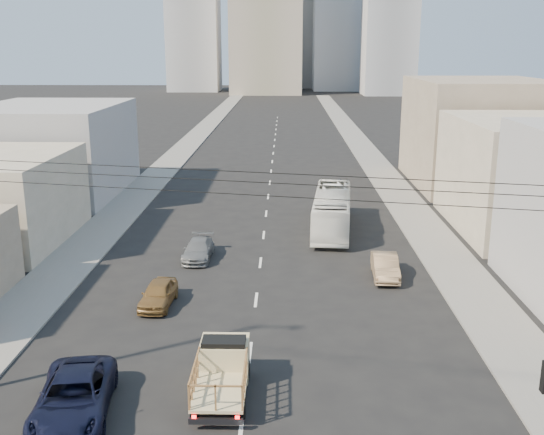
{
  "coord_description": "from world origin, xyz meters",
  "views": [
    {
      "loc": [
        1.49,
        -17.28,
        12.91
      ],
      "look_at": [
        0.76,
        17.77,
        3.5
      ],
      "focal_mm": 42.0,
      "sensor_mm": 36.0,
      "label": 1
    }
  ],
  "objects_px": {
    "city_bus": "(332,210)",
    "sedan_grey": "(198,250)",
    "sedan_tan": "(385,266)",
    "flatbed_pickup": "(222,369)",
    "navy_pickup": "(74,398)",
    "sedan_brown": "(158,294)"
  },
  "relations": [
    {
      "from": "navy_pickup",
      "to": "city_bus",
      "type": "xyz_separation_m",
      "value": [
        10.97,
        24.47,
        0.72
      ]
    },
    {
      "from": "flatbed_pickup",
      "to": "sedan_tan",
      "type": "xyz_separation_m",
      "value": [
        8.18,
        13.07,
        -0.43
      ]
    },
    {
      "from": "city_bus",
      "to": "sedan_grey",
      "type": "xyz_separation_m",
      "value": [
        -8.86,
        -6.66,
        -0.89
      ]
    },
    {
      "from": "flatbed_pickup",
      "to": "navy_pickup",
      "type": "xyz_separation_m",
      "value": [
        -5.19,
        -1.63,
        -0.33
      ]
    },
    {
      "from": "navy_pickup",
      "to": "sedan_tan",
      "type": "xyz_separation_m",
      "value": [
        13.37,
        14.7,
        -0.1
      ]
    },
    {
      "from": "sedan_brown",
      "to": "city_bus",
      "type": "bearing_deg",
      "value": 58.4
    },
    {
      "from": "sedan_tan",
      "to": "city_bus",
      "type": "bearing_deg",
      "value": 106.77
    },
    {
      "from": "city_bus",
      "to": "sedan_brown",
      "type": "xyz_separation_m",
      "value": [
        -9.92,
        -14.19,
        -0.86
      ]
    },
    {
      "from": "city_bus",
      "to": "sedan_tan",
      "type": "relative_size",
      "value": 2.66
    },
    {
      "from": "flatbed_pickup",
      "to": "navy_pickup",
      "type": "bearing_deg",
      "value": -162.51
    },
    {
      "from": "flatbed_pickup",
      "to": "navy_pickup",
      "type": "distance_m",
      "value": 5.45
    },
    {
      "from": "navy_pickup",
      "to": "sedan_brown",
      "type": "height_order",
      "value": "navy_pickup"
    },
    {
      "from": "sedan_tan",
      "to": "sedan_grey",
      "type": "bearing_deg",
      "value": 167.54
    },
    {
      "from": "sedan_grey",
      "to": "sedan_brown",
      "type": "bearing_deg",
      "value": -96.96
    },
    {
      "from": "navy_pickup",
      "to": "sedan_grey",
      "type": "relative_size",
      "value": 1.34
    },
    {
      "from": "sedan_brown",
      "to": "sedan_tan",
      "type": "relative_size",
      "value": 0.92
    },
    {
      "from": "city_bus",
      "to": "sedan_tan",
      "type": "xyz_separation_m",
      "value": [
        2.4,
        -9.76,
        -0.83
      ]
    },
    {
      "from": "flatbed_pickup",
      "to": "sedan_brown",
      "type": "height_order",
      "value": "flatbed_pickup"
    },
    {
      "from": "flatbed_pickup",
      "to": "sedan_brown",
      "type": "distance_m",
      "value": 9.59
    },
    {
      "from": "flatbed_pickup",
      "to": "navy_pickup",
      "type": "relative_size",
      "value": 0.8
    },
    {
      "from": "flatbed_pickup",
      "to": "sedan_grey",
      "type": "relative_size",
      "value": 1.07
    },
    {
      "from": "flatbed_pickup",
      "to": "sedan_tan",
      "type": "height_order",
      "value": "flatbed_pickup"
    }
  ]
}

